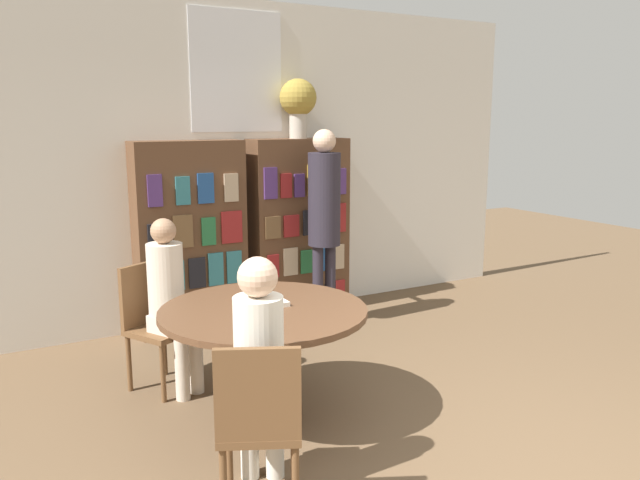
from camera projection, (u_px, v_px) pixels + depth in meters
The scene contains 11 objects.
wall_back at pixel (238, 163), 5.94m from camera, with size 6.40×0.07×3.00m.
bookshelf_left at pixel (191, 238), 5.63m from camera, with size 0.99×0.34×1.73m.
bookshelf_right at pixel (299, 227), 6.16m from camera, with size 0.99×0.34×1.73m.
flower_vase at pixel (298, 101), 5.93m from camera, with size 0.35×0.35×0.56m.
reading_table at pixel (264, 325), 3.93m from camera, with size 1.31×1.31×0.75m.
chair_near_camera at pixel (259, 419), 2.99m from camera, with size 0.53×0.53×0.91m.
chair_left_side at pixel (154, 319), 4.48m from camera, with size 0.54×0.54×0.91m.
seated_reader_left at pixel (171, 296), 4.35m from camera, with size 0.37×0.40×1.25m.
seated_reader_right at pixel (259, 362), 3.12m from camera, with size 0.36×0.40×1.27m.
librarian_standing at pixel (324, 207), 5.68m from camera, with size 0.30×0.57×1.83m.
open_book_on_table at pixel (267, 303), 3.96m from camera, with size 0.24×0.18×0.03m.
Camera 1 is at (-2.23, -1.88, 1.92)m, focal length 35.00 mm.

